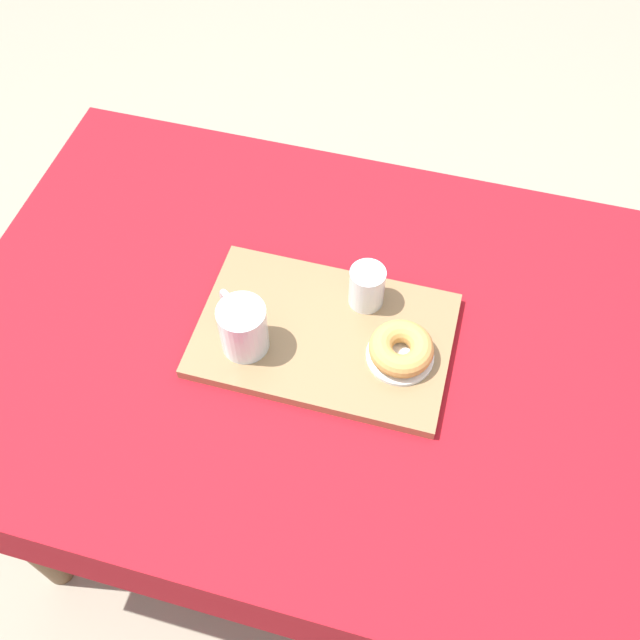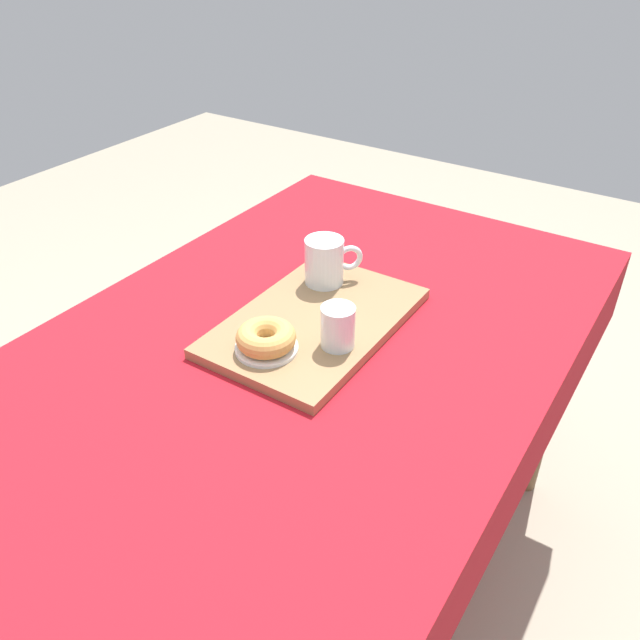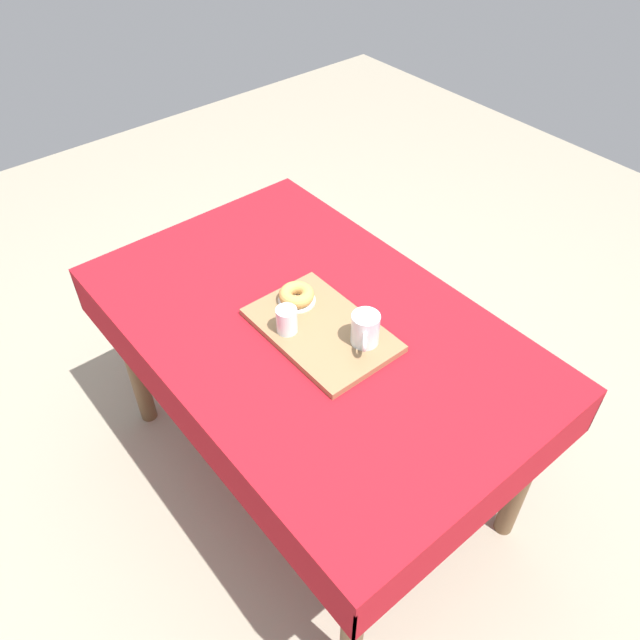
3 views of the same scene
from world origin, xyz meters
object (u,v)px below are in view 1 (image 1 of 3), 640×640
(donut_plate_left, at_px, (400,356))
(sugar_donut_left, at_px, (401,348))
(tea_mug_left, at_px, (243,328))
(water_glass_near, at_px, (367,288))
(serving_tray, at_px, (324,335))
(dining_table, at_px, (349,371))

(donut_plate_left, xyz_separation_m, sugar_donut_left, (0.00, -0.00, 0.02))
(sugar_donut_left, bearing_deg, tea_mug_left, 9.24)
(water_glass_near, height_order, donut_plate_left, water_glass_near)
(serving_tray, xyz_separation_m, donut_plate_left, (-0.14, 0.02, 0.01))
(water_glass_near, xyz_separation_m, sugar_donut_left, (-0.08, 0.10, -0.01))
(sugar_donut_left, bearing_deg, serving_tray, -6.35)
(tea_mug_left, bearing_deg, donut_plate_left, -170.76)
(tea_mug_left, xyz_separation_m, water_glass_near, (-0.18, -0.14, -0.01))
(tea_mug_left, distance_m, water_glass_near, 0.23)
(tea_mug_left, bearing_deg, dining_table, -161.47)
(dining_table, xyz_separation_m, sugar_donut_left, (-0.09, 0.02, 0.14))
(water_glass_near, height_order, sugar_donut_left, water_glass_near)
(dining_table, bearing_deg, sugar_donut_left, 169.89)
(water_glass_near, distance_m, donut_plate_left, 0.13)
(dining_table, distance_m, serving_tray, 0.11)
(serving_tray, xyz_separation_m, sugar_donut_left, (-0.14, 0.02, 0.04))
(serving_tray, bearing_deg, dining_table, -179.44)
(dining_table, relative_size, water_glass_near, 17.72)
(tea_mug_left, height_order, donut_plate_left, tea_mug_left)
(tea_mug_left, distance_m, donut_plate_left, 0.27)
(serving_tray, height_order, donut_plate_left, donut_plate_left)
(serving_tray, distance_m, water_glass_near, 0.11)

